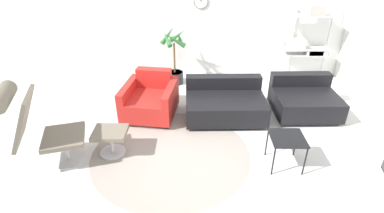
{
  "coord_description": "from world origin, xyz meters",
  "views": [
    {
      "loc": [
        0.06,
        -3.59,
        2.69
      ],
      "look_at": [
        0.03,
        0.22,
        0.55
      ],
      "focal_mm": 28.0,
      "sensor_mm": 36.0,
      "label": 1
    }
  ],
  "objects_px": {
    "potted_plant": "(174,63)",
    "couch_second": "(304,101)",
    "lounge_chair": "(33,120)",
    "ottoman": "(111,137)",
    "shelf_unit": "(309,38)",
    "armchair_red": "(150,100)",
    "side_table": "(287,140)",
    "couch_low": "(225,104)"
  },
  "relations": [
    {
      "from": "lounge_chair",
      "to": "potted_plant",
      "type": "xyz_separation_m",
      "value": [
        1.61,
        2.65,
        -0.24
      ]
    },
    {
      "from": "armchair_red",
      "to": "couch_low",
      "type": "bearing_deg",
      "value": -174.54
    },
    {
      "from": "potted_plant",
      "to": "shelf_unit",
      "type": "height_order",
      "value": "shelf_unit"
    },
    {
      "from": "armchair_red",
      "to": "ottoman",
      "type": "bearing_deg",
      "value": 76.71
    },
    {
      "from": "lounge_chair",
      "to": "potted_plant",
      "type": "bearing_deg",
      "value": 132.62
    },
    {
      "from": "lounge_chair",
      "to": "ottoman",
      "type": "height_order",
      "value": "lounge_chair"
    },
    {
      "from": "potted_plant",
      "to": "shelf_unit",
      "type": "relative_size",
      "value": 0.7
    },
    {
      "from": "shelf_unit",
      "to": "couch_second",
      "type": "bearing_deg",
      "value": -106.93
    },
    {
      "from": "couch_low",
      "to": "shelf_unit",
      "type": "relative_size",
      "value": 0.8
    },
    {
      "from": "ottoman",
      "to": "potted_plant",
      "type": "relative_size",
      "value": 0.39
    },
    {
      "from": "couch_second",
      "to": "side_table",
      "type": "height_order",
      "value": "couch_second"
    },
    {
      "from": "couch_low",
      "to": "shelf_unit",
      "type": "distance_m",
      "value": 2.51
    },
    {
      "from": "potted_plant",
      "to": "shelf_unit",
      "type": "bearing_deg",
      "value": 4.41
    },
    {
      "from": "lounge_chair",
      "to": "shelf_unit",
      "type": "xyz_separation_m",
      "value": [
        4.38,
        2.87,
        0.21
      ]
    },
    {
      "from": "armchair_red",
      "to": "shelf_unit",
      "type": "xyz_separation_m",
      "value": [
        3.1,
        1.52,
        0.64
      ]
    },
    {
      "from": "ottoman",
      "to": "couch_second",
      "type": "distance_m",
      "value": 3.3
    },
    {
      "from": "lounge_chair",
      "to": "ottoman",
      "type": "relative_size",
      "value": 2.53
    },
    {
      "from": "side_table",
      "to": "potted_plant",
      "type": "bearing_deg",
      "value": 121.62
    },
    {
      "from": "side_table",
      "to": "couch_low",
      "type": "bearing_deg",
      "value": 118.31
    },
    {
      "from": "armchair_red",
      "to": "shelf_unit",
      "type": "bearing_deg",
      "value": -146.24
    },
    {
      "from": "potted_plant",
      "to": "couch_low",
      "type": "bearing_deg",
      "value": -55.45
    },
    {
      "from": "side_table",
      "to": "armchair_red",
      "type": "bearing_deg",
      "value": 145.88
    },
    {
      "from": "ottoman",
      "to": "couch_second",
      "type": "relative_size",
      "value": 0.43
    },
    {
      "from": "shelf_unit",
      "to": "couch_low",
      "type": "bearing_deg",
      "value": -139.34
    },
    {
      "from": "lounge_chair",
      "to": "armchair_red",
      "type": "relative_size",
      "value": 1.17
    },
    {
      "from": "couch_second",
      "to": "potted_plant",
      "type": "xyz_separation_m",
      "value": [
        -2.33,
        1.23,
        0.22
      ]
    },
    {
      "from": "armchair_red",
      "to": "side_table",
      "type": "bearing_deg",
      "value": 153.46
    },
    {
      "from": "ottoman",
      "to": "shelf_unit",
      "type": "xyz_separation_m",
      "value": [
        3.52,
        2.62,
        0.63
      ]
    },
    {
      "from": "ottoman",
      "to": "side_table",
      "type": "height_order",
      "value": "side_table"
    },
    {
      "from": "couch_second",
      "to": "couch_low",
      "type": "bearing_deg",
      "value": 3.77
    },
    {
      "from": "shelf_unit",
      "to": "ottoman",
      "type": "bearing_deg",
      "value": -143.34
    },
    {
      "from": "lounge_chair",
      "to": "potted_plant",
      "type": "height_order",
      "value": "potted_plant"
    },
    {
      "from": "armchair_red",
      "to": "couch_low",
      "type": "height_order",
      "value": "armchair_red"
    },
    {
      "from": "lounge_chair",
      "to": "side_table",
      "type": "distance_m",
      "value": 3.25
    },
    {
      "from": "lounge_chair",
      "to": "shelf_unit",
      "type": "bearing_deg",
      "value": 107.12
    },
    {
      "from": "couch_low",
      "to": "armchair_red",
      "type": "bearing_deg",
      "value": -3.69
    },
    {
      "from": "ottoman",
      "to": "shelf_unit",
      "type": "distance_m",
      "value": 4.43
    },
    {
      "from": "ottoman",
      "to": "lounge_chair",
      "type": "bearing_deg",
      "value": -163.9
    },
    {
      "from": "potted_plant",
      "to": "couch_second",
      "type": "bearing_deg",
      "value": -27.84
    },
    {
      "from": "shelf_unit",
      "to": "side_table",
      "type": "bearing_deg",
      "value": -111.76
    },
    {
      "from": "side_table",
      "to": "ottoman",
      "type": "bearing_deg",
      "value": 174.34
    },
    {
      "from": "armchair_red",
      "to": "couch_second",
      "type": "height_order",
      "value": "armchair_red"
    }
  ]
}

